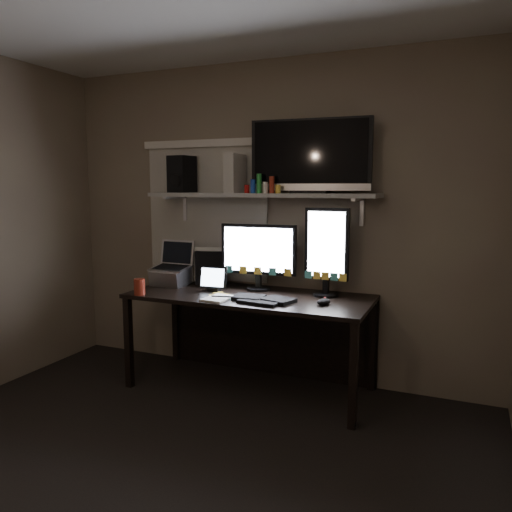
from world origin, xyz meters
The scene contains 19 objects.
floor centered at (0.00, 0.00, 0.00)m, with size 3.60×3.60×0.00m, color black.
back_wall centered at (0.00, 1.80, 1.25)m, with size 3.60×3.60×0.00m, color #6B594C.
window_blinds centered at (-0.55, 1.79, 1.30)m, with size 1.10×0.02×1.10m, color beige.
desk centered at (0.00, 1.55, 0.55)m, with size 1.80×0.75×0.73m.
wall_shelf centered at (0.00, 1.62, 1.46)m, with size 1.80×0.35×0.03m, color #9E9E99.
monitor_landscape centered at (-0.01, 1.61, 0.99)m, with size 0.60×0.06×0.53m, color black.
monitor_portrait centered at (0.54, 1.61, 1.06)m, with size 0.33×0.06×0.66m, color black.
keyboard centered at (0.17, 1.28, 0.74)m, with size 0.44×0.17×0.03m, color black.
mouse centered at (0.60, 1.33, 0.75)m, with size 0.07×0.12×0.04m, color black.
notepad centered at (-0.14, 1.20, 0.74)m, with size 0.17×0.24×0.01m, color white.
tablet centered at (-0.30, 1.43, 0.83)m, with size 0.22×0.09×0.19m, color black.
file_sorter centered at (-0.46, 1.67, 0.88)m, with size 0.23×0.11×0.30m, color black.
laptop centered at (-0.73, 1.50, 0.91)m, with size 0.31×0.25×0.35m, color silver.
cup centered at (-0.75, 1.10, 0.79)m, with size 0.08×0.08×0.12m, color maroon.
sticky_notes centered at (-0.16, 1.30, 0.73)m, with size 0.30×0.22×0.00m, color yellow, non-canonical shape.
tv centered at (0.39, 1.64, 1.75)m, with size 0.89×0.16×0.53m, color black.
game_console centered at (-0.20, 1.61, 1.63)m, with size 0.08×0.25×0.30m, color beige.
speaker centered at (-0.70, 1.65, 1.63)m, with size 0.16×0.20×0.30m, color black.
bottles centered at (0.06, 1.54, 1.55)m, with size 0.23×0.05×0.15m, color #A50F0C, non-canonical shape.
Camera 1 is at (1.47, -1.91, 1.53)m, focal length 35.00 mm.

